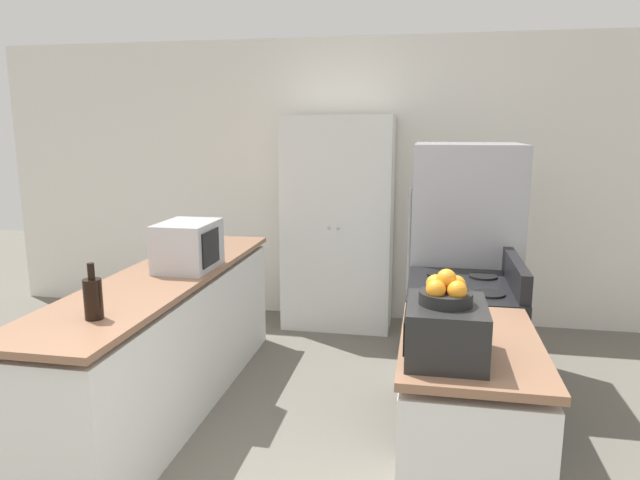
{
  "coord_description": "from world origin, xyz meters",
  "views": [
    {
      "loc": [
        0.7,
        -1.83,
        1.8
      ],
      "look_at": [
        0.0,
        1.9,
        1.05
      ],
      "focal_mm": 32.0,
      "sensor_mm": 36.0,
      "label": 1
    }
  ],
  "objects_px": {
    "wine_bottle": "(93,298)",
    "refrigerator": "(463,261)",
    "microwave": "(188,246)",
    "fruit_bowl": "(446,292)",
    "pantry_cabinet": "(338,223)",
    "toaster_oven": "(445,331)",
    "stove": "(460,355)"
  },
  "relations": [
    {
      "from": "pantry_cabinet",
      "to": "toaster_oven",
      "type": "relative_size",
      "value": 4.9
    },
    {
      "from": "pantry_cabinet",
      "to": "stove",
      "type": "distance_m",
      "value": 2.02
    },
    {
      "from": "pantry_cabinet",
      "to": "toaster_oven",
      "type": "xyz_separation_m",
      "value": [
        0.87,
        -2.8,
        0.05
      ]
    },
    {
      "from": "wine_bottle",
      "to": "fruit_bowl",
      "type": "xyz_separation_m",
      "value": [
        1.64,
        -0.17,
        0.17
      ]
    },
    {
      "from": "refrigerator",
      "to": "microwave",
      "type": "height_order",
      "value": "refrigerator"
    },
    {
      "from": "stove",
      "to": "fruit_bowl",
      "type": "bearing_deg",
      "value": -97.18
    },
    {
      "from": "microwave",
      "to": "refrigerator",
      "type": "bearing_deg",
      "value": 23.48
    },
    {
      "from": "fruit_bowl",
      "to": "wine_bottle",
      "type": "bearing_deg",
      "value": 173.91
    },
    {
      "from": "stove",
      "to": "wine_bottle",
      "type": "height_order",
      "value": "wine_bottle"
    },
    {
      "from": "pantry_cabinet",
      "to": "microwave",
      "type": "relative_size",
      "value": 4.3
    },
    {
      "from": "refrigerator",
      "to": "wine_bottle",
      "type": "relative_size",
      "value": 6.14
    },
    {
      "from": "toaster_oven",
      "to": "microwave",
      "type": "bearing_deg",
      "value": 143.53
    },
    {
      "from": "microwave",
      "to": "wine_bottle",
      "type": "height_order",
      "value": "microwave"
    },
    {
      "from": "refrigerator",
      "to": "wine_bottle",
      "type": "bearing_deg",
      "value": -135.56
    },
    {
      "from": "pantry_cabinet",
      "to": "refrigerator",
      "type": "relative_size",
      "value": 1.13
    },
    {
      "from": "microwave",
      "to": "toaster_oven",
      "type": "relative_size",
      "value": 1.14
    },
    {
      "from": "refrigerator",
      "to": "fruit_bowl",
      "type": "xyz_separation_m",
      "value": [
        -0.19,
        -1.96,
        0.33
      ]
    },
    {
      "from": "microwave",
      "to": "wine_bottle",
      "type": "relative_size",
      "value": 1.61
    },
    {
      "from": "stove",
      "to": "toaster_oven",
      "type": "xyz_separation_m",
      "value": [
        -0.14,
        -1.12,
        0.55
      ]
    },
    {
      "from": "refrigerator",
      "to": "fruit_bowl",
      "type": "distance_m",
      "value": 2.0
    },
    {
      "from": "wine_bottle",
      "to": "stove",
      "type": "bearing_deg",
      "value": 28.3
    },
    {
      "from": "wine_bottle",
      "to": "toaster_oven",
      "type": "distance_m",
      "value": 1.65
    },
    {
      "from": "pantry_cabinet",
      "to": "stove",
      "type": "xyz_separation_m",
      "value": [
        1.01,
        -1.68,
        -0.5
      ]
    },
    {
      "from": "microwave",
      "to": "stove",
      "type": "bearing_deg",
      "value": -1.89
    },
    {
      "from": "refrigerator",
      "to": "pantry_cabinet",
      "type": "bearing_deg",
      "value": 141.17
    },
    {
      "from": "pantry_cabinet",
      "to": "wine_bottle",
      "type": "height_order",
      "value": "pantry_cabinet"
    },
    {
      "from": "refrigerator",
      "to": "fruit_bowl",
      "type": "bearing_deg",
      "value": -95.44
    },
    {
      "from": "microwave",
      "to": "wine_bottle",
      "type": "xyz_separation_m",
      "value": [
        -0.04,
        -1.02,
        -0.05
      ]
    },
    {
      "from": "wine_bottle",
      "to": "refrigerator",
      "type": "bearing_deg",
      "value": 44.44
    },
    {
      "from": "refrigerator",
      "to": "toaster_oven",
      "type": "distance_m",
      "value": 1.97
    },
    {
      "from": "wine_bottle",
      "to": "toaster_oven",
      "type": "relative_size",
      "value": 0.71
    },
    {
      "from": "microwave",
      "to": "wine_bottle",
      "type": "bearing_deg",
      "value": -92.48
    }
  ]
}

